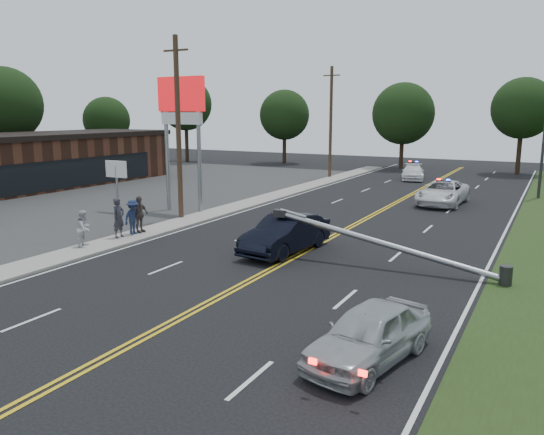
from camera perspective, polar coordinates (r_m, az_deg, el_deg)
The scene contains 24 objects.
ground at distance 15.93m, azimuth -10.23°, elevation -10.81°, with size 120.00×120.00×0.00m, color black.
parking_lot at distance 36.84m, azimuth -25.05°, elevation 0.90°, with size 25.00×60.00×0.01m, color #2D2D2D.
sidewalk at distance 28.46m, azimuth -10.94°, elevation -0.89°, with size 1.80×70.00×0.12m, color gray.
centerline_yellow at distance 24.14m, azimuth 4.72°, elevation -3.01°, with size 0.36×80.00×0.00m, color gold.
pylon_sign at distance 32.28m, azimuth -9.71°, elevation 11.18°, with size 3.20×0.35×8.00m.
small_sign at distance 33.30m, azimuth -16.40°, elevation 4.56°, with size 1.60×0.14×3.10m.
traffic_signal at distance 41.49m, azimuth 27.22°, elevation 7.61°, with size 0.28×0.41×7.05m.
fallen_streetlight at distance 20.74m, azimuth 13.15°, elevation -3.06°, with size 9.36×0.44×1.91m.
utility_pole_mid at distance 29.92m, azimuth -10.05°, elevation 9.43°, with size 1.60×0.28×10.00m.
utility_pole_far at distance 49.10m, azimuth 6.34°, elevation 10.16°, with size 1.60×0.28×10.00m.
tree_2 at distance 56.11m, azimuth -26.87°, elevation 10.79°, with size 6.92×6.92×10.15m.
tree_3 at distance 62.18m, azimuth -17.37°, elevation 9.96°, with size 5.06×5.06×7.66m.
tree_4 at distance 65.69m, azimuth -9.28°, elevation 11.93°, with size 6.26×6.26×10.07m.
tree_5 at distance 63.30m, azimuth 1.36°, elevation 10.97°, with size 5.83×5.83×8.60m.
tree_6 at distance 58.98m, azimuth 13.93°, elevation 10.79°, with size 6.53×6.53×9.10m.
tree_7 at distance 57.12m, azimuth 25.37°, elevation 10.56°, with size 5.85×5.85×9.28m.
crashed_sedan at distance 22.81m, azimuth 1.46°, elevation -1.74°, with size 1.73×4.95×1.63m, color black.
waiting_sedan at distance 13.24m, azimuth 10.43°, elevation -12.22°, with size 1.66×4.11×1.40m, color #ABAFB3.
emergency_a at distance 36.52m, azimuth 17.88°, elevation 2.56°, with size 2.59×5.61×1.56m, color silver.
emergency_b at distance 49.46m, azimuth 14.92°, elevation 4.72°, with size 1.86×4.58×1.33m, color white.
bystander_a at distance 25.95m, azimuth -16.18°, elevation -0.04°, with size 0.69×0.45×1.89m, color #2A2A33.
bystander_b at distance 24.78m, azimuth -19.55°, elevation -1.10°, with size 0.78×0.61×1.60m, color silver.
bystander_c at distance 26.50m, azimuth -14.71°, elevation 0.05°, with size 1.10×0.63×1.70m, color #1B2645.
bystander_d at distance 26.81m, azimuth -14.10°, elevation 0.33°, with size 1.06×0.44×1.81m, color #594C47.
Camera 1 is at (9.37, -11.45, 5.93)m, focal length 35.00 mm.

